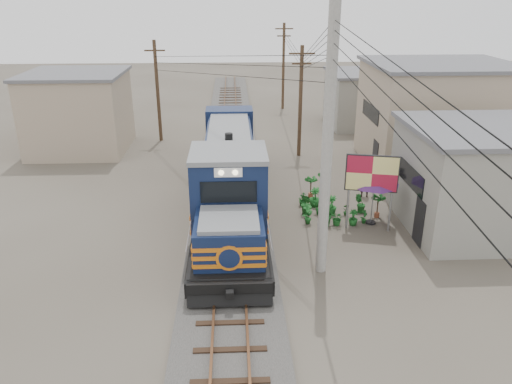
{
  "coord_description": "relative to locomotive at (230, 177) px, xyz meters",
  "views": [
    {
      "loc": [
        0.2,
        -17.16,
        10.06
      ],
      "look_at": [
        1.13,
        2.24,
        2.2
      ],
      "focal_mm": 35.0,
      "sensor_mm": 36.0,
      "label": 1
    }
  ],
  "objects": [
    {
      "name": "ground",
      "position": [
        0.0,
        -5.29,
        -1.79
      ],
      "size": [
        120.0,
        120.0,
        0.0
      ],
      "primitive_type": "plane",
      "color": "#473F35",
      "rests_on": "ground"
    },
    {
      "name": "power_lines",
      "position": [
        -0.14,
        3.2,
        5.77
      ],
      "size": [
        9.65,
        19.0,
        3.3
      ],
      "color": "black",
      "rests_on": "ground"
    },
    {
      "name": "ballast",
      "position": [
        0.0,
        4.71,
        -1.71
      ],
      "size": [
        3.6,
        70.0,
        0.16
      ],
      "primitive_type": "cube",
      "color": "#595651",
      "rests_on": "ground"
    },
    {
      "name": "vendor",
      "position": [
        7.02,
        1.45,
        -0.99
      ],
      "size": [
        0.58,
        0.38,
        1.6
      ],
      "primitive_type": "imported",
      "rotation": [
        0.0,
        0.0,
        3.14
      ],
      "color": "black",
      "rests_on": "ground"
    },
    {
      "name": "track",
      "position": [
        0.0,
        4.71,
        -1.53
      ],
      "size": [
        1.15,
        70.0,
        0.12
      ],
      "color": "#51331E",
      "rests_on": "ground"
    },
    {
      "name": "shophouse_back",
      "position": [
        11.0,
        16.71,
        0.32
      ],
      "size": [
        6.3,
        6.3,
        4.2
      ],
      "color": "gray",
      "rests_on": "ground"
    },
    {
      "name": "wooden_pole_mid",
      "position": [
        4.5,
        8.71,
        1.89
      ],
      "size": [
        1.6,
        0.24,
        7.0
      ],
      "color": "#4C3826",
      "rests_on": "ground"
    },
    {
      "name": "wooden_pole_far",
      "position": [
        4.8,
        22.71,
        2.14
      ],
      "size": [
        1.6,
        0.24,
        7.5
      ],
      "color": "#4C3826",
      "rests_on": "ground"
    },
    {
      "name": "utility_pole_main",
      "position": [
        3.5,
        -5.79,
        3.21
      ],
      "size": [
        0.4,
        0.4,
        10.0
      ],
      "color": "#9E9B93",
      "rests_on": "ground"
    },
    {
      "name": "shophouse_mid",
      "position": [
        12.5,
        6.71,
        1.32
      ],
      "size": [
        8.4,
        7.35,
        6.2
      ],
      "color": "tan",
      "rests_on": "ground"
    },
    {
      "name": "shophouse_left",
      "position": [
        -10.0,
        10.71,
        0.82
      ],
      "size": [
        6.3,
        6.3,
        5.2
      ],
      "color": "tan",
      "rests_on": "ground"
    },
    {
      "name": "plant_nursery",
      "position": [
        4.58,
        -0.89,
        -1.34
      ],
      "size": [
        3.3,
        3.07,
        1.09
      ],
      "color": "#19581E",
      "rests_on": "ground"
    },
    {
      "name": "locomotive",
      "position": [
        0.0,
        0.0,
        0.0
      ],
      "size": [
        3.06,
        16.66,
        4.13
      ],
      "color": "black",
      "rests_on": "ground"
    },
    {
      "name": "shophouse_front",
      "position": [
        11.5,
        -2.29,
        0.57
      ],
      "size": [
        7.35,
        6.3,
        4.7
      ],
      "color": "gray",
      "rests_on": "ground"
    },
    {
      "name": "billboard",
      "position": [
        6.2,
        -2.38,
        0.82
      ],
      "size": [
        2.25,
        0.64,
        3.53
      ],
      "rotation": [
        0.0,
        0.0,
        -0.23
      ],
      "color": "#99999E",
      "rests_on": "ground"
    },
    {
      "name": "market_umbrella",
      "position": [
        6.53,
        -1.76,
        0.43
      ],
      "size": [
        2.32,
        2.32,
        2.52
      ],
      "rotation": [
        0.0,
        0.0,
        0.02
      ],
      "color": "black",
      "rests_on": "ground"
    },
    {
      "name": "wooden_pole_left",
      "position": [
        -5.0,
        12.71,
        1.89
      ],
      "size": [
        1.6,
        0.24,
        7.0
      ],
      "color": "#4C3826",
      "rests_on": "ground"
    }
  ]
}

